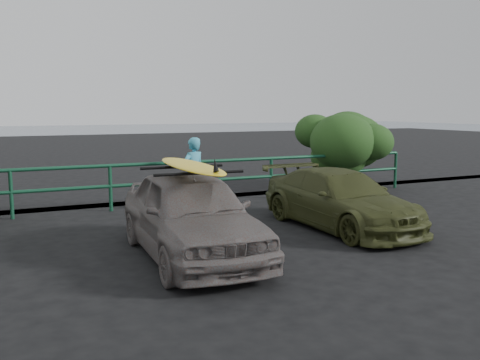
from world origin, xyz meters
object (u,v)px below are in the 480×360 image
object	(u,v)px
guardrail	(155,185)
surfboard	(191,166)
man	(193,173)
olive_vehicle	(340,199)
sedan	(191,214)

from	to	relation	value
guardrail	surfboard	size ratio (longest dim) A/B	5.20
surfboard	man	bearing A→B (deg)	72.33
olive_vehicle	surfboard	world-z (taller)	surfboard
sedan	surfboard	world-z (taller)	surfboard
olive_vehicle	man	distance (m)	3.49
olive_vehicle	sedan	bearing A→B (deg)	-169.61
surfboard	guardrail	bearing A→B (deg)	84.19
man	surfboard	world-z (taller)	man
guardrail	surfboard	distance (m)	4.33
surfboard	sedan	bearing A→B (deg)	3.28
guardrail	sedan	world-z (taller)	sedan
sedan	olive_vehicle	size ratio (longest dim) A/B	1.03
guardrail	man	size ratio (longest dim) A/B	8.72
olive_vehicle	man	xyz separation A→B (m)	(-1.83, 2.96, 0.26)
man	surfboard	xyz separation A→B (m)	(-1.39, -3.63, 0.59)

